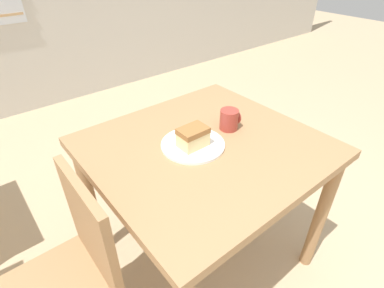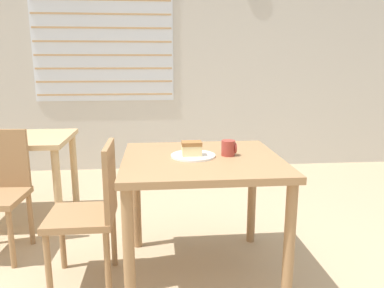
{
  "view_description": "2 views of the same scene",
  "coord_description": "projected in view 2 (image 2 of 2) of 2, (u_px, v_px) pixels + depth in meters",
  "views": [
    {
      "loc": [
        -0.57,
        -0.22,
        1.48
      ],
      "look_at": [
        0.06,
        0.56,
        0.79
      ],
      "focal_mm": 28.0,
      "sensor_mm": 36.0,
      "label": 1
    },
    {
      "loc": [
        -0.13,
        -1.58,
        1.33
      ],
      "look_at": [
        0.08,
        0.59,
        0.84
      ],
      "focal_mm": 35.0,
      "sensor_mm": 36.0,
      "label": 2
    }
  ],
  "objects": [
    {
      "name": "cake_slice",
      "position": [
        192.0,
        148.0,
        2.22
      ],
      "size": [
        0.12,
        0.08,
        0.08
      ],
      "color": "#E5CC89",
      "rests_on": "plate"
    },
    {
      "name": "chair_near_window",
      "position": [
        92.0,
        209.0,
        2.21
      ],
      "size": [
        0.39,
        0.39,
        0.86
      ],
      "rotation": [
        0.0,
        0.0,
        -1.57
      ],
      "color": "#9E754C",
      "rests_on": "ground_plane"
    },
    {
      "name": "plate",
      "position": [
        193.0,
        156.0,
        2.25
      ],
      "size": [
        0.27,
        0.27,
        0.01
      ],
      "color": "white",
      "rests_on": "dining_table_near"
    },
    {
      "name": "coffee_mug",
      "position": [
        229.0,
        148.0,
        2.26
      ],
      "size": [
        0.09,
        0.08,
        0.09
      ],
      "color": "#9E382D",
      "rests_on": "dining_table_near"
    },
    {
      "name": "dining_table_far",
      "position": [
        13.0,
        151.0,
        3.05
      ],
      "size": [
        0.93,
        0.69,
        0.72
      ],
      "color": "tan",
      "rests_on": "ground_plane"
    },
    {
      "name": "dining_table_near",
      "position": [
        202.0,
        175.0,
        2.26
      ],
      "size": [
        0.94,
        0.88,
        0.76
      ],
      "color": "#9E754C",
      "rests_on": "ground_plane"
    },
    {
      "name": "wall_back",
      "position": [
        165.0,
        54.0,
        4.47
      ],
      "size": [
        10.0,
        0.09,
        2.8
      ],
      "color": "beige",
      "rests_on": "ground_plane"
    }
  ]
}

